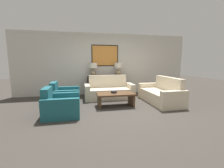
# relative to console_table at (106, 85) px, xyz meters

# --- Properties ---
(ground_plane) EXTENTS (20.00, 20.00, 0.00)m
(ground_plane) POSITION_rel_console_table_xyz_m (0.00, -2.22, -0.41)
(ground_plane) COLOR #3D3833
(back_wall) EXTENTS (7.63, 0.12, 2.65)m
(back_wall) POSITION_rel_console_table_xyz_m (0.00, 0.27, 0.92)
(back_wall) COLOR beige
(back_wall) RESTS_ON ground_plane
(console_table) EXTENTS (1.60, 0.39, 0.82)m
(console_table) POSITION_rel_console_table_xyz_m (0.00, 0.00, 0.00)
(console_table) COLOR #332319
(console_table) RESTS_ON ground_plane
(table_lamp_left) EXTENTS (0.35, 0.35, 0.57)m
(table_lamp_left) POSITION_rel_console_table_xyz_m (-0.55, 0.00, 0.77)
(table_lamp_left) COLOR tan
(table_lamp_left) RESTS_ON console_table
(table_lamp_right) EXTENTS (0.35, 0.35, 0.57)m
(table_lamp_right) POSITION_rel_console_table_xyz_m (0.55, 0.00, 0.77)
(table_lamp_right) COLOR tan
(table_lamp_right) RESTS_ON console_table
(couch_by_back_wall) EXTENTS (1.88, 0.86, 0.89)m
(couch_by_back_wall) POSITION_rel_console_table_xyz_m (0.00, -0.66, -0.12)
(couch_by_back_wall) COLOR beige
(couch_by_back_wall) RESTS_ON ground_plane
(couch_by_side) EXTENTS (0.86, 1.88, 0.89)m
(couch_by_side) POSITION_rel_console_table_xyz_m (1.70, -1.64, -0.12)
(couch_by_side) COLOR beige
(couch_by_side) RESTS_ON ground_plane
(coffee_table) EXTENTS (1.20, 0.65, 0.43)m
(coffee_table) POSITION_rel_console_table_xyz_m (0.01, -1.77, -0.09)
(coffee_table) COLOR #4C331E
(coffee_table) RESTS_ON ground_plane
(decorative_bowl) EXTENTS (0.20, 0.20, 0.07)m
(decorative_bowl) POSITION_rel_console_table_xyz_m (-0.04, -1.72, 0.06)
(decorative_bowl) COLOR #232328
(decorative_bowl) RESTS_ON coffee_table
(armchair_near_back_wall) EXTENTS (0.91, 0.90, 0.77)m
(armchair_near_back_wall) POSITION_rel_console_table_xyz_m (-1.63, -1.23, -0.15)
(armchair_near_back_wall) COLOR #1E5B66
(armchair_near_back_wall) RESTS_ON ground_plane
(armchair_near_camera) EXTENTS (0.91, 0.90, 0.77)m
(armchair_near_camera) POSITION_rel_console_table_xyz_m (-1.63, -2.31, -0.15)
(armchair_near_camera) COLOR #1E5B66
(armchair_near_camera) RESTS_ON ground_plane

